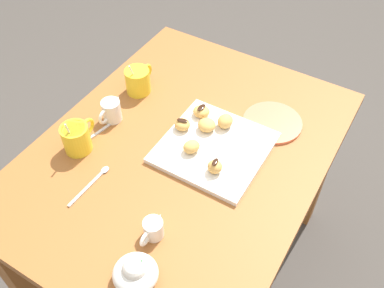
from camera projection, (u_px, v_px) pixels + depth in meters
The scene contains 20 objects.
ground_plane at pixel (184, 262), 1.84m from camera, with size 8.00×8.00×0.00m, color #423D38.
dining_table at pixel (182, 175), 1.40m from camera, with size 1.07×0.81×0.72m.
pastry_plate_square at pixel (214, 147), 1.31m from camera, with size 0.30×0.30×0.02m, color silver.
coffee_mug_yellow_left at pixel (77, 137), 1.28m from camera, with size 0.12×0.08×0.14m.
coffee_mug_yellow_right at pixel (138, 80), 1.46m from camera, with size 0.12×0.08×0.13m.
cream_pitcher_white at pixel (112, 110), 1.37m from camera, with size 0.10×0.06×0.07m.
ice_cream_bowl at pixel (135, 273), 1.01m from camera, with size 0.11×0.11×0.08m.
chocolate_sauce_pitcher at pixel (153, 228), 1.09m from camera, with size 0.09×0.05×0.06m.
saucer_coral_left at pixel (272, 122), 1.38m from camera, with size 0.19×0.19×0.01m, color #E5704C.
loose_spoon_near_saucer at pixel (94, 181), 1.23m from camera, with size 0.16×0.02×0.01m.
loose_spoon_by_plate at pixel (104, 129), 1.37m from camera, with size 0.16×0.04×0.01m.
beignet_0 at pixel (215, 167), 1.22m from camera, with size 0.04×0.04×0.04m, color #DBA351.
chocolate_drizzle_0 at pixel (215, 162), 1.20m from camera, with size 0.03×0.01×0.01m, color black.
beignet_1 at pixel (182, 125), 1.34m from camera, with size 0.05×0.05×0.03m, color #DBA351.
chocolate_drizzle_1 at pixel (182, 120), 1.32m from camera, with size 0.03×0.02×0.01m, color black.
beignet_2 at pixel (191, 147), 1.27m from camera, with size 0.04×0.05×0.04m, color #DBA351.
beignet_3 at pixel (201, 111), 1.38m from camera, with size 0.05×0.05×0.03m, color #DBA351.
chocolate_drizzle_3 at pixel (201, 107), 1.37m from camera, with size 0.04×0.02×0.01m, color black.
beignet_4 at pixel (225, 121), 1.34m from camera, with size 0.05×0.06×0.04m, color #DBA351.
beignet_5 at pixel (207, 125), 1.33m from camera, with size 0.05×0.05×0.04m, color #DBA351.
Camera 1 is at (-0.73, -0.47, 1.70)m, focal length 40.62 mm.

